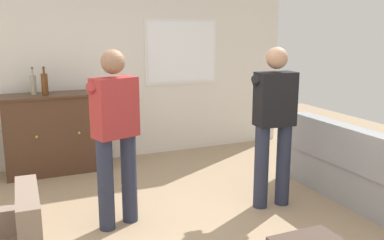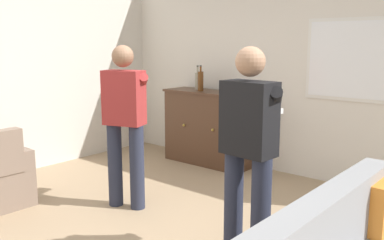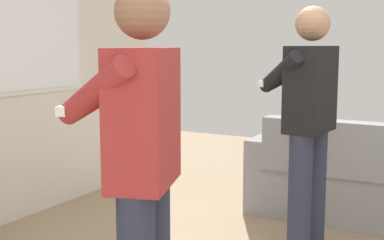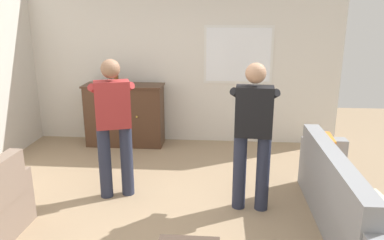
{
  "view_description": "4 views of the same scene",
  "coord_description": "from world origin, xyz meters",
  "px_view_note": "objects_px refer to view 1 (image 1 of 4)",
  "views": [
    {
      "loc": [
        -1.48,
        -3.34,
        1.88
      ],
      "look_at": [
        0.18,
        0.5,
        0.96
      ],
      "focal_mm": 40.0,
      "sensor_mm": 36.0,
      "label": 1
    },
    {
      "loc": [
        2.67,
        -2.37,
        1.71
      ],
      "look_at": [
        0.29,
        0.46,
        1.03
      ],
      "focal_mm": 40.0,
      "sensor_mm": 36.0,
      "label": 2
    },
    {
      "loc": [
        -2.35,
        -0.74,
        1.45
      ],
      "look_at": [
        0.17,
        0.67,
        1.03
      ],
      "focal_mm": 50.0,
      "sensor_mm": 36.0,
      "label": 3
    },
    {
      "loc": [
        0.64,
        -3.67,
        2.18
      ],
      "look_at": [
        0.29,
        0.7,
        0.92
      ],
      "focal_mm": 35.0,
      "sensor_mm": 36.0,
      "label": 4
    }
  ],
  "objects_px": {
    "bottle_liquor_amber": "(45,84)",
    "person_standing_left": "(115,130)",
    "sideboard_cabinet": "(56,133)",
    "person_standing_right": "(274,120)",
    "couch": "(369,177)",
    "bottle_wine_green": "(33,84)"
  },
  "relations": [
    {
      "from": "bottle_liquor_amber",
      "to": "person_standing_left",
      "type": "bearing_deg",
      "value": -75.72
    },
    {
      "from": "sideboard_cabinet",
      "to": "person_standing_right",
      "type": "bearing_deg",
      "value": -45.86
    },
    {
      "from": "bottle_liquor_amber",
      "to": "person_standing_left",
      "type": "height_order",
      "value": "person_standing_left"
    },
    {
      "from": "couch",
      "to": "person_standing_right",
      "type": "bearing_deg",
      "value": 154.21
    },
    {
      "from": "bottle_wine_green",
      "to": "bottle_liquor_amber",
      "type": "xyz_separation_m",
      "value": [
        0.13,
        -0.09,
        0.01
      ]
    },
    {
      "from": "couch",
      "to": "sideboard_cabinet",
      "type": "xyz_separation_m",
      "value": [
        -2.89,
        2.47,
        0.19
      ]
    },
    {
      "from": "bottle_wine_green",
      "to": "person_standing_right",
      "type": "height_order",
      "value": "person_standing_right"
    },
    {
      "from": "bottle_wine_green",
      "to": "bottle_liquor_amber",
      "type": "height_order",
      "value": "bottle_liquor_amber"
    },
    {
      "from": "person_standing_right",
      "to": "person_standing_left",
      "type": "bearing_deg",
      "value": 173.23
    },
    {
      "from": "bottle_liquor_amber",
      "to": "sideboard_cabinet",
      "type": "bearing_deg",
      "value": 25.09
    },
    {
      "from": "bottle_wine_green",
      "to": "person_standing_right",
      "type": "bearing_deg",
      "value": -43.28
    },
    {
      "from": "couch",
      "to": "bottle_wine_green",
      "type": "relative_size",
      "value": 7.0
    },
    {
      "from": "person_standing_left",
      "to": "bottle_wine_green",
      "type": "bearing_deg",
      "value": 107.29
    },
    {
      "from": "bottle_liquor_amber",
      "to": "person_standing_right",
      "type": "bearing_deg",
      "value": -43.71
    },
    {
      "from": "couch",
      "to": "person_standing_left",
      "type": "xyz_separation_m",
      "value": [
        -2.54,
        0.64,
        0.61
      ]
    },
    {
      "from": "sideboard_cabinet",
      "to": "bottle_liquor_amber",
      "type": "relative_size",
      "value": 3.71
    },
    {
      "from": "bottle_liquor_amber",
      "to": "person_standing_right",
      "type": "height_order",
      "value": "person_standing_right"
    },
    {
      "from": "person_standing_left",
      "to": "sideboard_cabinet",
      "type": "bearing_deg",
      "value": 100.85
    },
    {
      "from": "bottle_liquor_amber",
      "to": "bottle_wine_green",
      "type": "bearing_deg",
      "value": 144.42
    },
    {
      "from": "bottle_wine_green",
      "to": "person_standing_right",
      "type": "xyz_separation_m",
      "value": [
        2.2,
        -2.07,
        -0.23
      ]
    },
    {
      "from": "couch",
      "to": "bottle_wine_green",
      "type": "xyz_separation_m",
      "value": [
        -3.12,
        2.52,
        0.83
      ]
    },
    {
      "from": "couch",
      "to": "bottle_wine_green",
      "type": "height_order",
      "value": "bottle_wine_green"
    }
  ]
}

